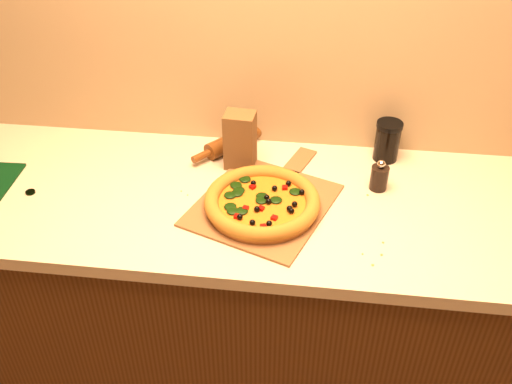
# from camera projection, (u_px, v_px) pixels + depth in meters

# --- Properties ---
(cabinet) EXTENTS (2.80, 0.65, 0.86)m
(cabinet) POSITION_uv_depth(u_px,v_px,m) (271.00, 307.00, 1.97)
(cabinet) COLOR #44250E
(cabinet) RESTS_ON ground
(countertop) EXTENTS (2.84, 0.68, 0.04)m
(countertop) POSITION_uv_depth(u_px,v_px,m) (273.00, 205.00, 1.70)
(countertop) COLOR beige
(countertop) RESTS_ON cabinet
(pizza_peel) EXTENTS (0.47, 0.57, 0.01)m
(pizza_peel) POSITION_uv_depth(u_px,v_px,m) (265.00, 202.00, 1.67)
(pizza_peel) COLOR brown
(pizza_peel) RESTS_ON countertop
(pizza) EXTENTS (0.33, 0.33, 0.05)m
(pizza) POSITION_uv_depth(u_px,v_px,m) (262.00, 202.00, 1.63)
(pizza) COLOR #A8652A
(pizza) RESTS_ON pizza_peel
(bottle_cap) EXTENTS (0.03, 0.03, 0.01)m
(bottle_cap) POSITION_uv_depth(u_px,v_px,m) (30.00, 192.00, 1.71)
(bottle_cap) COLOR black
(bottle_cap) RESTS_ON countertop
(pepper_grinder) EXTENTS (0.05, 0.05, 0.10)m
(pepper_grinder) POSITION_uv_depth(u_px,v_px,m) (379.00, 177.00, 1.71)
(pepper_grinder) COLOR black
(pepper_grinder) RESTS_ON countertop
(rolling_pin) EXTENTS (0.28, 0.33, 0.06)m
(rolling_pin) POSITION_uv_depth(u_px,v_px,m) (242.00, 137.00, 1.92)
(rolling_pin) COLOR #5D2B10
(rolling_pin) RESTS_ON countertop
(paper_bag) EXTENTS (0.10, 0.08, 0.19)m
(paper_bag) POSITION_uv_depth(u_px,v_px,m) (240.00, 140.00, 1.78)
(paper_bag) COLOR brown
(paper_bag) RESTS_ON countertop
(dark_jar) EXTENTS (0.08, 0.08, 0.13)m
(dark_jar) POSITION_uv_depth(u_px,v_px,m) (387.00, 141.00, 1.82)
(dark_jar) COLOR black
(dark_jar) RESTS_ON countertop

